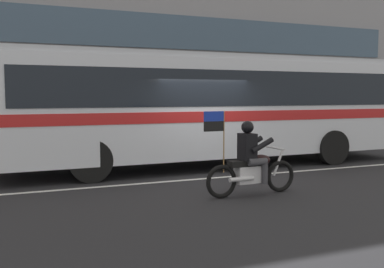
# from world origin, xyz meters

# --- Properties ---
(ground_plane) EXTENTS (60.00, 60.00, 0.00)m
(ground_plane) POSITION_xyz_m (0.00, 0.00, 0.00)
(ground_plane) COLOR black
(sidewalk_curb) EXTENTS (28.00, 3.80, 0.15)m
(sidewalk_curb) POSITION_xyz_m (0.00, 5.10, 0.07)
(sidewalk_curb) COLOR #A39E93
(sidewalk_curb) RESTS_ON ground_plane
(lane_center_stripe) EXTENTS (26.60, 0.14, 0.01)m
(lane_center_stripe) POSITION_xyz_m (0.00, -0.60, 0.00)
(lane_center_stripe) COLOR silver
(lane_center_stripe) RESTS_ON ground_plane
(transit_bus) EXTENTS (12.40, 2.75, 3.22)m
(transit_bus) POSITION_xyz_m (0.90, 1.19, 1.88)
(transit_bus) COLOR silver
(transit_bus) RESTS_ON ground_plane
(motorcycle_with_rider) EXTENTS (2.20, 0.64, 1.78)m
(motorcycle_with_rider) POSITION_xyz_m (-0.07, -2.64, 0.67)
(motorcycle_with_rider) COLOR black
(motorcycle_with_rider) RESTS_ON ground_plane
(fire_hydrant) EXTENTS (0.22, 0.30, 0.75)m
(fire_hydrant) POSITION_xyz_m (4.28, 4.18, 0.52)
(fire_hydrant) COLOR gold
(fire_hydrant) RESTS_ON sidewalk_curb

